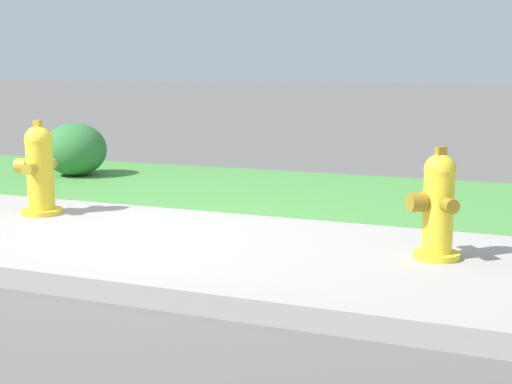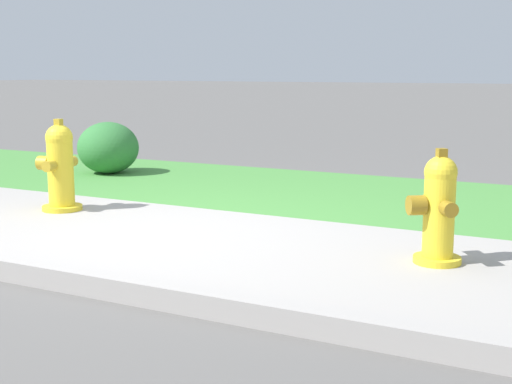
% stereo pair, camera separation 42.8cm
% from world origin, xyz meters
% --- Properties ---
extents(ground_plane, '(120.00, 120.00, 0.00)m').
position_xyz_m(ground_plane, '(0.00, 0.00, 0.00)').
color(ground_plane, '#5B5956').
extents(sidewalk_pavement, '(18.00, 2.15, 0.01)m').
position_xyz_m(sidewalk_pavement, '(0.00, 0.00, 0.01)').
color(sidewalk_pavement, '#9E9993').
rests_on(sidewalk_pavement, ground).
extents(grass_verge, '(18.00, 2.55, 0.01)m').
position_xyz_m(grass_verge, '(0.00, 2.35, 0.00)').
color(grass_verge, '#47893D').
rests_on(grass_verge, ground).
extents(street_curb, '(18.00, 0.16, 0.12)m').
position_xyz_m(street_curb, '(0.00, -1.15, 0.06)').
color(street_curb, '#9E9993').
rests_on(street_curb, ground).
extents(fire_hydrant_by_grass_verge, '(0.38, 0.40, 0.78)m').
position_xyz_m(fire_hydrant_by_grass_verge, '(-1.20, 0.47, 0.37)').
color(fire_hydrant_by_grass_verge, yellow).
rests_on(fire_hydrant_by_grass_verge, ground).
extents(fire_hydrant_mid_block, '(0.34, 0.35, 0.71)m').
position_xyz_m(fire_hydrant_mid_block, '(2.00, 0.26, 0.34)').
color(fire_hydrant_mid_block, yellow).
rests_on(fire_hydrant_mid_block, ground).
extents(shrub_bush_mid_verge, '(0.70, 0.70, 0.59)m').
position_xyz_m(shrub_bush_mid_verge, '(-2.27, 2.41, 0.30)').
color(shrub_bush_mid_verge, '#337538').
rests_on(shrub_bush_mid_verge, ground).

